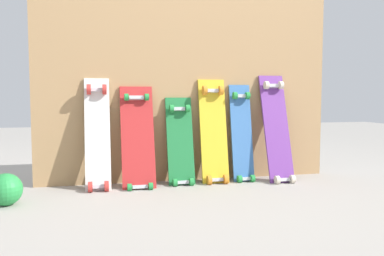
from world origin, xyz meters
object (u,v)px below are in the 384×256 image
object	(u,v)px
skateboard_red	(138,142)
skateboard_purple	(277,132)
skateboard_green	(180,145)
skateboard_blue	(242,137)
skateboard_white	(98,138)
skateboard_yellow	(214,135)
rubber_ball	(6,190)

from	to	relation	value
skateboard_red	skateboard_purple	size ratio (longest dim) A/B	0.90
skateboard_green	skateboard_blue	distance (m)	0.48
skateboard_red	skateboard_green	distance (m)	0.32
skateboard_green	skateboard_blue	xyz separation A→B (m)	(0.48, 0.01, 0.05)
skateboard_white	skateboard_yellow	world-z (taller)	same
skateboard_green	skateboard_yellow	bearing A→B (deg)	-0.09
skateboard_white	skateboard_red	xyz separation A→B (m)	(0.28, -0.01, -0.03)
rubber_ball	skateboard_yellow	bearing A→B (deg)	14.62
skateboard_white	skateboard_red	bearing A→B (deg)	-1.46
skateboard_white	skateboard_blue	xyz separation A→B (m)	(1.06, 0.03, -0.02)
skateboard_red	skateboard_blue	size ratio (longest dim) A/B	0.99
skateboard_red	skateboard_blue	bearing A→B (deg)	2.81
skateboard_yellow	skateboard_blue	xyz separation A→B (m)	(0.22, 0.01, -0.02)
skateboard_red	skateboard_yellow	bearing A→B (deg)	3.06
skateboard_red	skateboard_yellow	world-z (taller)	skateboard_yellow
skateboard_red	skateboard_yellow	distance (m)	0.57
skateboard_green	skateboard_blue	world-z (taller)	skateboard_blue
skateboard_red	skateboard_blue	xyz separation A→B (m)	(0.79, 0.04, 0.01)
skateboard_white	skateboard_red	size ratio (longest dim) A/B	1.06
skateboard_white	skateboard_purple	distance (m)	1.32
skateboard_green	skateboard_purple	bearing A→B (deg)	-3.94
skateboard_white	rubber_ball	world-z (taller)	skateboard_white
skateboard_yellow	skateboard_purple	world-z (taller)	skateboard_purple
skateboard_purple	skateboard_red	bearing A→B (deg)	178.90
skateboard_white	skateboard_purple	world-z (taller)	skateboard_purple
skateboard_red	skateboard_yellow	xyz separation A→B (m)	(0.57, 0.03, 0.03)
skateboard_green	skateboard_purple	size ratio (longest dim) A/B	0.81
skateboard_purple	skateboard_yellow	bearing A→B (deg)	174.05
skateboard_green	rubber_ball	distance (m)	1.18
skateboard_blue	skateboard_purple	world-z (taller)	skateboard_purple
skateboard_green	skateboard_yellow	distance (m)	0.26
skateboard_purple	rubber_ball	distance (m)	1.89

